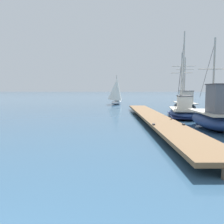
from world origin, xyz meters
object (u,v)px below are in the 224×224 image
Objects in this scene: fishing_boat_0 at (215,116)px; fishing_boat_1 at (183,111)px; fishing_boat_2 at (185,105)px; distant_sailboat at (116,91)px.

fishing_boat_0 is 5.68m from fishing_boat_1.
fishing_boat_0 is 0.94× the size of fishing_boat_2.
fishing_boat_2 is (1.84, 5.54, 0.14)m from fishing_boat_1.
fishing_boat_1 reaches higher than distant_sailboat.
fishing_boat_0 is at bearing -98.43° from fishing_boat_2.
distant_sailboat is at bearing 108.19° from fishing_boat_1.
fishing_boat_0 is 11.34m from fishing_boat_2.
fishing_boat_2 reaches higher than distant_sailboat.
fishing_boat_1 is 17.38m from distant_sailboat.
fishing_boat_1 reaches higher than fishing_boat_0.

